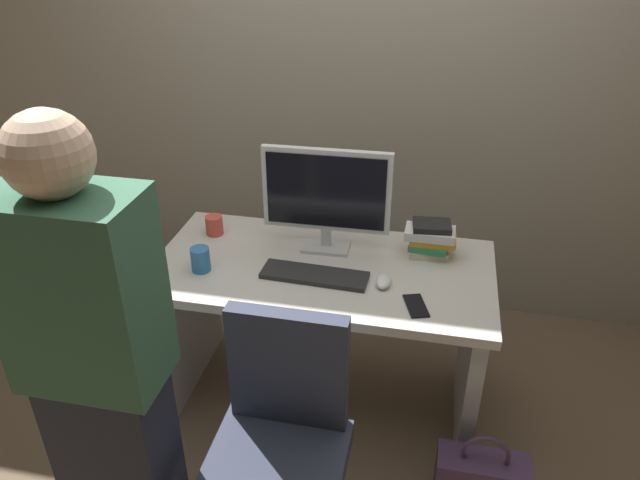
{
  "coord_description": "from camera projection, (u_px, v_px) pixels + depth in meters",
  "views": [
    {
      "loc": [
        0.42,
        -2.06,
        2.04
      ],
      "look_at": [
        0.0,
        -0.05,
        0.88
      ],
      "focal_mm": 33.52,
      "sensor_mm": 36.0,
      "label": 1
    }
  ],
  "objects": [
    {
      "name": "cup_by_monitor",
      "position": [
        214.0,
        225.0,
        2.7
      ],
      "size": [
        0.08,
        0.08,
        0.09
      ],
      "primitive_type": "cylinder",
      "color": "#D84C3F",
      "rests_on": "desk"
    },
    {
      "name": "office_chair",
      "position": [
        280.0,
        462.0,
        1.98
      ],
      "size": [
        0.52,
        0.52,
        0.94
      ],
      "color": "black",
      "rests_on": "ground"
    },
    {
      "name": "cup_near_keyboard",
      "position": [
        201.0,
        259.0,
        2.42
      ],
      "size": [
        0.08,
        0.08,
        0.1
      ],
      "primitive_type": "cylinder",
      "color": "#3372B2",
      "rests_on": "desk"
    },
    {
      "name": "mouse",
      "position": [
        384.0,
        281.0,
        2.34
      ],
      "size": [
        0.06,
        0.1,
        0.03
      ],
      "primitive_type": "ellipsoid",
      "color": "white",
      "rests_on": "desk"
    },
    {
      "name": "keyboard",
      "position": [
        315.0,
        275.0,
        2.4
      ],
      "size": [
        0.43,
        0.15,
        0.02
      ],
      "primitive_type": "cube",
      "rotation": [
        0.0,
        0.0,
        -0.04
      ],
      "color": "#262626",
      "rests_on": "desk"
    },
    {
      "name": "desk",
      "position": [
        322.0,
        310.0,
        2.59
      ],
      "size": [
        1.41,
        0.72,
        0.73
      ],
      "color": "beige",
      "rests_on": "ground"
    },
    {
      "name": "book_stack",
      "position": [
        430.0,
        239.0,
        2.52
      ],
      "size": [
        0.21,
        0.14,
        0.15
      ],
      "color": "beige",
      "rests_on": "desk"
    },
    {
      "name": "person_at_desk",
      "position": [
        100.0,
        377.0,
        1.73
      ],
      "size": [
        0.4,
        0.24,
        1.64
      ],
      "color": "#262838",
      "rests_on": "ground"
    },
    {
      "name": "cell_phone",
      "position": [
        416.0,
        306.0,
        2.22
      ],
      "size": [
        0.11,
        0.16,
        0.01
      ],
      "primitive_type": "cube",
      "rotation": [
        0.0,
        0.0,
        0.32
      ],
      "color": "black",
      "rests_on": "desk"
    },
    {
      "name": "ground_plane",
      "position": [
        322.0,
        396.0,
        2.84
      ],
      "size": [
        9.0,
        9.0,
        0.0
      ],
      "primitive_type": "plane",
      "color": "brown"
    },
    {
      "name": "monitor",
      "position": [
        326.0,
        195.0,
        2.48
      ],
      "size": [
        0.54,
        0.14,
        0.46
      ],
      "color": "silver",
      "rests_on": "desk"
    },
    {
      "name": "wall_back",
      "position": [
        362.0,
        31.0,
        2.9
      ],
      "size": [
        6.4,
        0.1,
        3.0
      ],
      "primitive_type": "cube",
      "color": "#9E9384",
      "rests_on": "ground"
    }
  ]
}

